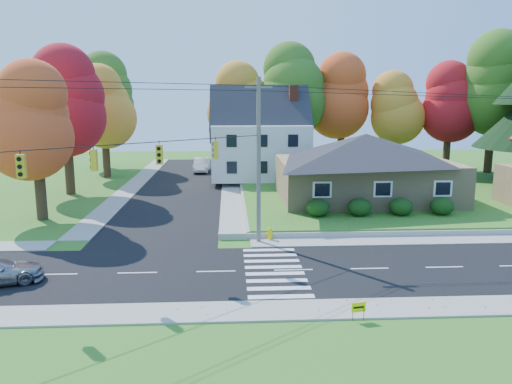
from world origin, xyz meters
TOP-DOWN VIEW (x-y plane):
  - ground at (0.00, 0.00)m, footprint 120.00×120.00m
  - road_main at (0.00, 0.00)m, footprint 90.00×8.00m
  - road_cross at (-8.00, 26.00)m, footprint 8.00×44.00m
  - sidewalk_north at (0.00, 5.00)m, footprint 90.00×2.00m
  - sidewalk_south at (0.00, -5.00)m, footprint 90.00×2.00m
  - lawn at (13.00, 21.00)m, footprint 30.00×30.00m
  - ranch_house at (8.00, 16.00)m, footprint 14.60×10.60m
  - colonial_house at (0.04, 28.00)m, footprint 10.40×8.40m
  - hedge_row at (7.50, 9.80)m, footprint 10.70×1.70m
  - traffic_infrastructure at (-0.15, 1.35)m, footprint 38.10×10.66m
  - tree_lot_0 at (-2.00, 34.00)m, footprint 6.72×6.72m
  - tree_lot_1 at (4.00, 33.00)m, footprint 7.84×7.84m
  - tree_lot_2 at (10.00, 34.00)m, footprint 7.28×7.28m
  - tree_lot_3 at (16.00, 33.00)m, footprint 6.16×6.16m
  - tree_lot_4 at (22.00, 32.00)m, footprint 6.72×6.72m
  - tree_lot_5 at (26.00, 30.00)m, footprint 8.40×8.40m
  - tree_west_0 at (-17.00, 12.00)m, footprint 6.16×6.16m
  - tree_west_1 at (-18.00, 22.00)m, footprint 7.28×7.28m
  - tree_west_2 at (-17.00, 32.00)m, footprint 6.72×6.72m
  - tree_west_3 at (-19.00, 40.00)m, footprint 7.84×7.84m
  - white_car at (-6.59, 35.55)m, footprint 1.81×4.99m
  - fire_hydrant at (-0.76, 5.55)m, footprint 0.48×0.37m
  - yard_sign at (1.83, -6.02)m, footprint 0.60×0.14m

SIDE VIEW (x-z plane):
  - ground at x=0.00m, z-range 0.00..0.00m
  - road_main at x=0.00m, z-range 0.00..0.02m
  - road_cross at x=-8.00m, z-range 0.00..0.02m
  - sidewalk_north at x=0.00m, z-range 0.00..0.08m
  - sidewalk_south at x=0.00m, z-range 0.00..0.08m
  - lawn at x=13.00m, z-range 0.00..0.50m
  - fire_hydrant at x=-0.76m, z-range -0.02..0.82m
  - yard_sign at x=1.83m, z-range 0.16..0.92m
  - white_car at x=-6.59m, z-range 0.02..1.66m
  - hedge_row at x=7.50m, z-range 0.50..1.77m
  - ranch_house at x=8.00m, z-range 0.57..5.97m
  - colonial_house at x=0.04m, z-range -0.22..9.38m
  - traffic_infrastructure at x=-0.15m, z-range 0.15..10.15m
  - tree_west_0 at x=-17.00m, z-range 1.42..12.89m
  - tree_lot_3 at x=16.00m, z-range 1.92..13.39m
  - tree_west_2 at x=-17.00m, z-range 1.55..14.06m
  - tree_lot_0 at x=-2.00m, z-range 2.05..14.56m
  - tree_lot_4 at x=22.00m, z-range 2.05..14.56m
  - tree_west_1 at x=-18.00m, z-range 1.68..15.24m
  - tree_lot_2 at x=10.00m, z-range 2.18..15.74m
  - tree_west_3 at x=-19.00m, z-range 1.81..16.41m
  - tree_lot_1 at x=4.00m, z-range 2.31..16.91m
  - tree_lot_5 at x=26.00m, z-range 2.45..18.09m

